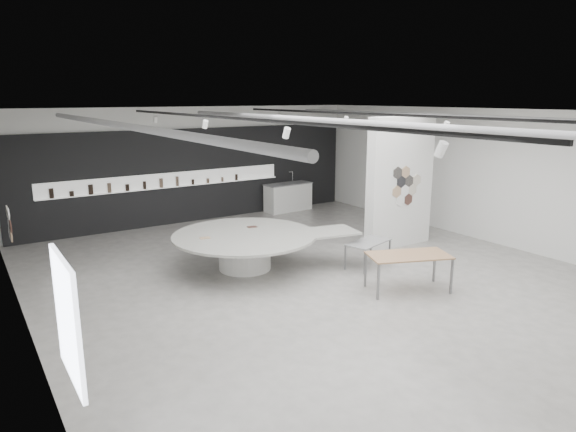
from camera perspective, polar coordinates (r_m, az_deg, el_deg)
room at (r=11.41m, az=3.22°, el=2.79°), size 12.02×14.02×3.82m
back_wall_display at (r=17.49m, az=-10.40°, el=4.45°), size 11.80×0.27×3.10m
partition_column at (r=14.53m, az=12.35°, el=3.65°), size 2.20×0.38×3.60m
display_island at (r=12.52m, az=-4.50°, el=-3.34°), size 4.70×4.09×0.89m
sample_table_wood at (r=11.35m, az=13.25°, el=-4.48°), size 1.93×1.45×0.81m
sample_table_stone at (r=12.81m, az=8.91°, el=-3.05°), size 1.36×0.94×0.64m
kitchen_counter at (r=18.91m, az=0.01°, el=2.13°), size 1.84×0.81×1.41m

